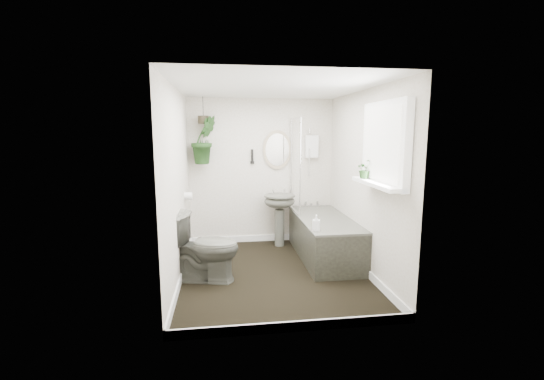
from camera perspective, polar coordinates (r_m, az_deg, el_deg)
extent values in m
cube|color=black|center=(4.76, 0.25, -12.99)|extent=(2.30, 2.80, 0.02)
cube|color=white|center=(4.44, 0.27, 15.94)|extent=(2.30, 2.80, 0.02)
cube|color=silver|center=(5.85, -1.65, 2.91)|extent=(2.30, 0.02, 2.30)
cube|color=silver|center=(3.09, 3.88, -2.71)|extent=(2.30, 0.02, 2.30)
cube|color=silver|center=(4.45, -14.71, 0.65)|extent=(0.02, 2.80, 2.30)
cube|color=silver|center=(4.76, 14.24, 1.20)|extent=(0.02, 2.80, 2.30)
cube|color=white|center=(4.74, 0.25, -12.32)|extent=(2.30, 2.80, 0.10)
cube|color=white|center=(5.89, 6.22, 6.80)|extent=(0.20, 0.10, 0.35)
ellipsoid|color=tan|center=(5.81, 0.84, 6.33)|extent=(0.46, 0.03, 0.62)
cylinder|color=black|center=(5.76, -3.10, 5.30)|extent=(0.04, 0.04, 0.22)
cylinder|color=white|center=(5.17, -13.01, -0.94)|extent=(0.11, 0.11, 0.11)
cube|color=white|center=(4.05, 17.29, 6.84)|extent=(0.08, 1.00, 0.90)
cube|color=white|center=(4.05, 16.11, 0.93)|extent=(0.18, 1.00, 0.04)
cube|color=white|center=(4.03, 16.70, 6.86)|extent=(0.01, 0.86, 0.76)
imported|color=#4A4B42|center=(4.50, -10.50, -8.71)|extent=(0.90, 0.64, 0.83)
imported|color=black|center=(4.31, 14.40, 3.20)|extent=(0.21, 0.19, 0.22)
imported|color=black|center=(5.63, -10.62, 7.72)|extent=(0.50, 0.47, 0.72)
imported|color=black|center=(4.51, 6.95, -5.10)|extent=(0.11, 0.11, 0.20)
cylinder|color=#312B1D|center=(5.63, -10.71, 10.77)|extent=(0.16, 0.16, 0.12)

